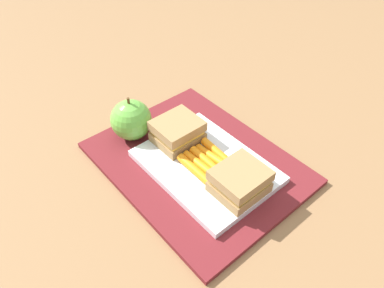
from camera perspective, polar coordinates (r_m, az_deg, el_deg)
ground_plane at (r=0.66m, az=0.70°, el=-3.20°), size 2.40×2.40×0.00m
lunchbag_mat at (r=0.66m, az=0.70°, el=-2.91°), size 0.36×0.28×0.01m
food_tray at (r=0.64m, az=2.18°, el=-3.44°), size 0.23×0.17×0.01m
sandwich_half_left at (r=0.58m, az=7.42°, el=-5.74°), size 0.07×0.08×0.04m
sandwich_half_right at (r=0.66m, az=-2.27°, el=1.94°), size 0.07×0.08×0.04m
carrot_sticks_bundle at (r=0.63m, az=2.20°, el=-2.61°), size 0.08×0.07×0.02m
apple at (r=0.69m, az=-9.42°, el=3.72°), size 0.08×0.08×0.09m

